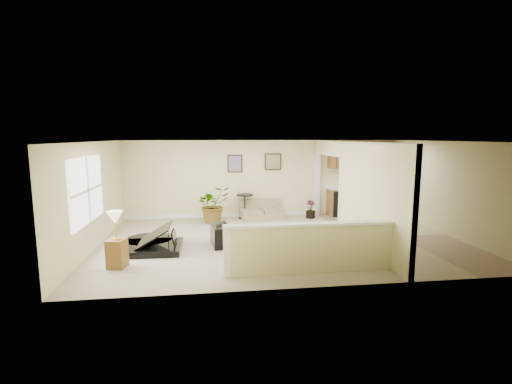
{
  "coord_description": "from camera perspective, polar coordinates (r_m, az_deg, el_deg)",
  "views": [
    {
      "loc": [
        -1.83,
        -8.99,
        2.62
      ],
      "look_at": [
        -0.6,
        0.4,
        1.2
      ],
      "focal_mm": 26.0,
      "sensor_mm": 36.0,
      "label": 1
    }
  ],
  "objects": [
    {
      "name": "left_window",
      "position": [
        8.97,
        -24.61,
        0.27
      ],
      "size": [
        0.05,
        2.15,
        1.45
      ],
      "primitive_type": "cube",
      "color": "white",
      "rests_on": "left_wall"
    },
    {
      "name": "floor",
      "position": [
        9.54,
        3.92,
        -7.42
      ],
      "size": [
        9.0,
        9.0,
        0.0
      ],
      "primitive_type": "plane",
      "color": "tan",
      "rests_on": "ground"
    },
    {
      "name": "wall_mirror",
      "position": [
        12.18,
        2.63,
        4.67
      ],
      "size": [
        0.55,
        0.04,
        0.55
      ],
      "color": "#392715",
      "rests_on": "back_wall"
    },
    {
      "name": "kitchen_cabinets",
      "position": [
        12.87,
        15.57,
        0.42
      ],
      "size": [
        2.36,
        0.65,
        2.33
      ],
      "color": "brown",
      "rests_on": "floor"
    },
    {
      "name": "pony_half_wall",
      "position": [
        7.27,
        8.16,
        -8.36
      ],
      "size": [
        3.42,
        0.22,
        1.0
      ],
      "color": "beige",
      "rests_on": "floor"
    },
    {
      "name": "kitchen_vinyl",
      "position": [
        10.6,
        20.95,
        -6.32
      ],
      "size": [
        2.7,
        6.0,
        0.01
      ],
      "primitive_type": "cube",
      "color": "tan",
      "rests_on": "floor"
    },
    {
      "name": "small_plant",
      "position": [
        12.12,
        8.39,
        -2.84
      ],
      "size": [
        0.4,
        0.4,
        0.58
      ],
      "color": "black",
      "rests_on": "floor"
    },
    {
      "name": "piano",
      "position": [
        9.01,
        -16.04,
        -5.08
      ],
      "size": [
        1.67,
        1.72,
        1.31
      ],
      "rotation": [
        0.0,
        0.0,
        -0.01
      ],
      "color": "black",
      "rests_on": "floor"
    },
    {
      "name": "back_wall",
      "position": [
        12.21,
        1.2,
        2.1
      ],
      "size": [
        9.0,
        0.04,
        2.5
      ],
      "primitive_type": "cube",
      "color": "beige",
      "rests_on": "floor"
    },
    {
      "name": "accent_table",
      "position": [
        11.89,
        -1.73,
        -1.71
      ],
      "size": [
        0.54,
        0.54,
        0.79
      ],
      "color": "black",
      "rests_on": "floor"
    },
    {
      "name": "wall_art_left",
      "position": [
        12.02,
        -3.26,
        4.38
      ],
      "size": [
        0.48,
        0.04,
        0.58
      ],
      "color": "#392715",
      "rests_on": "back_wall"
    },
    {
      "name": "right_wall",
      "position": [
        11.08,
        27.45,
        0.47
      ],
      "size": [
        0.04,
        6.0,
        2.5
      ],
      "primitive_type": "cube",
      "color": "beige",
      "rests_on": "floor"
    },
    {
      "name": "lamp_stand",
      "position": [
        7.99,
        -20.67,
        -7.48
      ],
      "size": [
        0.41,
        0.41,
        1.16
      ],
      "color": "brown",
      "rests_on": "floor"
    },
    {
      "name": "front_wall",
      "position": [
        6.41,
        9.33,
        -3.92
      ],
      "size": [
        9.0,
        0.04,
        2.5
      ],
      "primitive_type": "cube",
      "color": "beige",
      "rests_on": "floor"
    },
    {
      "name": "loveseat",
      "position": [
        11.97,
        0.86,
        -2.66
      ],
      "size": [
        1.45,
        0.93,
        0.78
      ],
      "rotation": [
        0.0,
        0.0,
        0.12
      ],
      "color": "tan",
      "rests_on": "floor"
    },
    {
      "name": "left_wall",
      "position": [
        9.48,
        -23.74,
        -0.5
      ],
      "size": [
        0.04,
        6.0,
        2.5
      ],
      "primitive_type": "cube",
      "color": "beige",
      "rests_on": "floor"
    },
    {
      "name": "piano_bench",
      "position": [
        9.03,
        -5.51,
        -6.68
      ],
      "size": [
        0.48,
        0.81,
        0.51
      ],
      "primitive_type": "cube",
      "rotation": [
        0.0,
        0.0,
        0.13
      ],
      "color": "black",
      "rests_on": "floor"
    },
    {
      "name": "interior_partition",
      "position": [
        10.03,
        13.84,
        0.26
      ],
      "size": [
        0.18,
        5.99,
        2.5
      ],
      "color": "beige",
      "rests_on": "floor"
    },
    {
      "name": "ceiling",
      "position": [
        9.17,
        4.08,
        7.77
      ],
      "size": [
        9.0,
        6.0,
        0.04
      ],
      "primitive_type": "cube",
      "color": "beige",
      "rests_on": "back_wall"
    },
    {
      "name": "palm_plant",
      "position": [
        11.41,
        -6.59,
        -1.95
      ],
      "size": [
        1.29,
        1.22,
        1.13
      ],
      "color": "black",
      "rests_on": "floor"
    }
  ]
}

